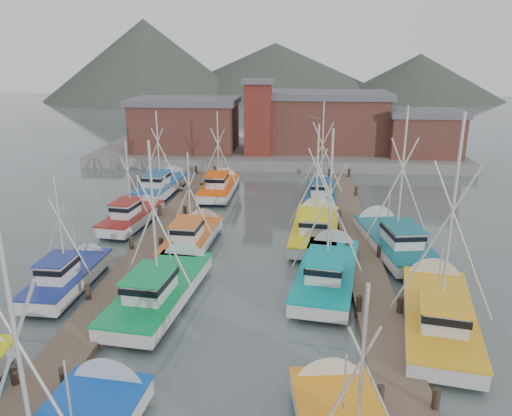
# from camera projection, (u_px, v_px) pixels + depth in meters

# --- Properties ---
(ground) EXTENTS (260.00, 260.00, 0.00)m
(ground) POSITION_uv_depth(u_px,v_px,m) (244.00, 294.00, 27.49)
(ground) COLOR #43514F
(ground) RESTS_ON ground
(dock_left) EXTENTS (2.30, 46.00, 1.50)m
(dock_left) POSITION_uv_depth(u_px,v_px,m) (142.00, 257.00, 31.85)
(dock_left) COLOR brown
(dock_left) RESTS_ON ground
(dock_right) EXTENTS (2.30, 46.00, 1.50)m
(dock_right) POSITION_uv_depth(u_px,v_px,m) (364.00, 265.00, 30.68)
(dock_right) COLOR brown
(dock_right) RESTS_ON ground
(quay) EXTENTS (44.00, 16.00, 1.20)m
(quay) POSITION_uv_depth(u_px,v_px,m) (277.00, 153.00, 62.44)
(quay) COLOR gray
(quay) RESTS_ON ground
(shed_left) EXTENTS (12.72, 8.48, 6.20)m
(shed_left) POSITION_uv_depth(u_px,v_px,m) (186.00, 124.00, 60.34)
(shed_left) COLOR brown
(shed_left) RESTS_ON quay
(shed_center) EXTENTS (14.84, 9.54, 6.90)m
(shed_center) POSITION_uv_depth(u_px,v_px,m) (326.00, 120.00, 60.71)
(shed_center) COLOR brown
(shed_center) RESTS_ON quay
(shed_right) EXTENTS (8.48, 6.36, 5.20)m
(shed_right) POSITION_uv_depth(u_px,v_px,m) (424.00, 133.00, 57.20)
(shed_right) COLOR brown
(shed_right) RESTS_ON quay
(lookout_tower) EXTENTS (3.60, 3.60, 8.50)m
(lookout_tower) POSITION_uv_depth(u_px,v_px,m) (258.00, 117.00, 57.32)
(lookout_tower) COLOR maroon
(lookout_tower) RESTS_ON quay
(distant_hills) EXTENTS (175.00, 140.00, 42.00)m
(distant_hills) POSITION_uv_depth(u_px,v_px,m) (247.00, 97.00, 144.98)
(distant_hills) COLOR #414A3E
(distant_hills) RESTS_ON ground
(boat_4) EXTENTS (4.09, 10.05, 9.65)m
(boat_4) POSITION_uv_depth(u_px,v_px,m) (164.00, 287.00, 26.78)
(boat_4) COLOR #111E39
(boat_4) RESTS_ON ground
(boat_5) EXTENTS (4.44, 10.12, 9.89)m
(boat_5) POSITION_uv_depth(u_px,v_px,m) (328.00, 270.00, 28.82)
(boat_5) COLOR #111E39
(boat_5) RESTS_ON ground
(boat_6) EXTENTS (2.94, 7.69, 7.14)m
(boat_6) POSITION_uv_depth(u_px,v_px,m) (72.00, 275.00, 28.21)
(boat_6) COLOR #111E39
(boat_6) RESTS_ON ground
(boat_7) EXTENTS (4.81, 10.37, 11.34)m
(boat_7) POSITION_uv_depth(u_px,v_px,m) (438.00, 312.00, 24.26)
(boat_7) COLOR #111E39
(boat_7) RESTS_ON ground
(boat_8) EXTENTS (3.12, 8.58, 7.30)m
(boat_8) POSITION_uv_depth(u_px,v_px,m) (194.00, 236.00, 34.14)
(boat_8) COLOR #111E39
(boat_8) RESTS_ON ground
(boat_9) EXTENTS (3.84, 10.03, 9.09)m
(boat_9) POSITION_uv_depth(u_px,v_px,m) (316.00, 227.00, 35.85)
(boat_9) COLOR #111E39
(boat_9) RESTS_ON ground
(boat_10) EXTENTS (3.29, 7.95, 7.15)m
(boat_10) POSITION_uv_depth(u_px,v_px,m) (135.00, 216.00, 38.32)
(boat_10) COLOR #111E39
(boat_10) RESTS_ON ground
(boat_11) EXTENTS (4.62, 10.16, 10.54)m
(boat_11) POSITION_uv_depth(u_px,v_px,m) (392.00, 239.00, 33.54)
(boat_11) COLOR #111E39
(boat_11) RESTS_ON ground
(boat_12) EXTENTS (3.39, 8.68, 8.42)m
(boat_12) POSITION_uv_depth(u_px,v_px,m) (220.00, 187.00, 46.59)
(boat_12) COLOR #111E39
(boat_12) RESTS_ON ground
(boat_13) EXTENTS (3.75, 8.47, 9.54)m
(boat_13) POSITION_uv_depth(u_px,v_px,m) (320.00, 194.00, 44.23)
(boat_13) COLOR #111E39
(boat_13) RESTS_ON ground
(boat_14) EXTENTS (3.60, 9.36, 8.45)m
(boat_14) POSITION_uv_depth(u_px,v_px,m) (163.00, 185.00, 47.04)
(boat_14) COLOR #111E39
(boat_14) RESTS_ON ground
(gull_near) EXTENTS (1.55, 0.63, 0.24)m
(gull_near) POSITION_uv_depth(u_px,v_px,m) (186.00, 188.00, 18.14)
(gull_near) COLOR gray
(gull_near) RESTS_ON ground
(gull_far) EXTENTS (1.53, 0.66, 0.24)m
(gull_far) POSITION_uv_depth(u_px,v_px,m) (320.00, 118.00, 30.10)
(gull_far) COLOR gray
(gull_far) RESTS_ON ground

